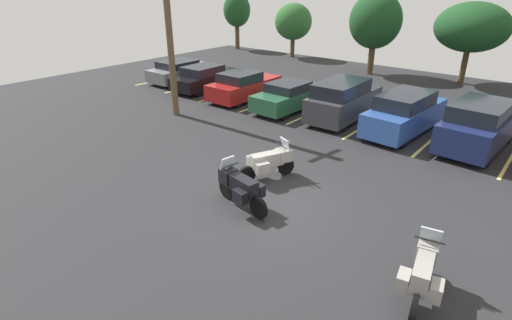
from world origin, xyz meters
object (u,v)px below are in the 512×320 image
(car_green, at_px, (290,96))
(motorcycle_third, at_px, (422,272))
(motorcycle_second, at_px, (269,161))
(motorcycle_touring, at_px, (240,187))
(utility_pole, at_px, (168,18))
(car_grey, at_px, (181,71))
(car_navy, at_px, (479,126))
(car_charcoal, at_px, (343,100))
(car_red, at_px, (244,86))
(car_black, at_px, (206,78))
(car_blue, at_px, (405,113))

(car_green, bearing_deg, motorcycle_third, -43.17)
(motorcycle_second, bearing_deg, motorcycle_touring, -76.54)
(motorcycle_touring, xyz_separation_m, utility_pole, (-8.31, 4.58, 3.89))
(motorcycle_second, relative_size, car_grey, 0.45)
(motorcycle_second, relative_size, car_navy, 0.41)
(car_navy, height_order, utility_pole, utility_pole)
(car_charcoal, bearing_deg, motorcycle_touring, -80.42)
(motorcycle_second, xyz_separation_m, motorcycle_third, (5.86, -2.35, 0.01))
(car_grey, distance_m, car_red, 5.89)
(motorcycle_touring, xyz_separation_m, motorcycle_second, (-0.48, 1.99, -0.03))
(car_black, relative_size, car_green, 1.04)
(utility_pole, bearing_deg, car_red, 79.27)
(car_charcoal, bearing_deg, car_grey, 178.88)
(car_green, relative_size, car_navy, 0.95)
(utility_pole, bearing_deg, motorcycle_second, -18.32)
(motorcycle_touring, relative_size, car_green, 0.47)
(car_grey, height_order, utility_pole, utility_pole)
(car_green, distance_m, car_navy, 8.67)
(car_green, xyz_separation_m, car_charcoal, (2.85, 0.30, 0.24))
(car_grey, height_order, car_red, car_red)
(car_black, relative_size, car_red, 1.06)
(car_black, distance_m, utility_pole, 6.32)
(motorcycle_touring, relative_size, motorcycle_third, 1.02)
(car_black, bearing_deg, car_blue, 0.88)
(motorcycle_third, relative_size, car_grey, 0.47)
(car_green, height_order, car_blue, car_blue)
(motorcycle_second, height_order, car_blue, car_blue)
(car_black, xyz_separation_m, car_navy, (14.96, 0.29, 0.24))
(motorcycle_third, xyz_separation_m, car_grey, (-18.76, 9.70, 0.05))
(motorcycle_touring, relative_size, utility_pole, 0.24)
(motorcycle_touring, bearing_deg, car_grey, 145.09)
(car_red, distance_m, car_charcoal, 5.98)
(car_green, relative_size, utility_pole, 0.51)
(motorcycle_second, bearing_deg, car_red, 135.92)
(car_red, xyz_separation_m, utility_pole, (-0.80, -4.22, 3.81))
(motorcycle_touring, height_order, car_navy, car_navy)
(car_charcoal, xyz_separation_m, car_blue, (2.91, 0.08, -0.07))
(motorcycle_touring, height_order, car_blue, car_blue)
(motorcycle_third, height_order, car_navy, car_navy)
(car_black, bearing_deg, motorcycle_second, -34.44)
(motorcycle_third, height_order, car_grey, motorcycle_third)
(car_grey, height_order, car_charcoal, car_charcoal)
(car_grey, bearing_deg, car_navy, -0.15)
(motorcycle_touring, bearing_deg, car_charcoal, 99.58)
(motorcycle_touring, relative_size, car_navy, 0.45)
(car_navy, bearing_deg, car_black, -178.88)
(motorcycle_third, xyz_separation_m, car_black, (-16.08, 9.36, 0.07))
(motorcycle_touring, xyz_separation_m, car_blue, (1.37, 9.18, 0.22))
(motorcycle_second, bearing_deg, car_green, 119.88)
(motorcycle_touring, distance_m, car_navy, 10.22)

